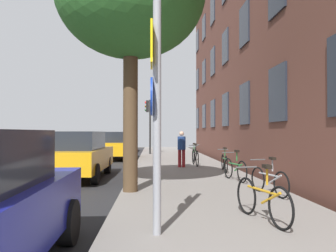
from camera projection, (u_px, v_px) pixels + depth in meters
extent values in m
plane|color=#332D28|center=(104.00, 168.00, 15.50)|extent=(41.80, 41.80, 0.00)
cube|color=#232326|center=(57.00, 168.00, 15.41)|extent=(7.00, 38.00, 0.01)
cube|color=gray|center=(181.00, 166.00, 15.66)|extent=(4.20, 38.00, 0.12)
cube|color=#1E232D|center=(277.00, 94.00, 9.96)|extent=(0.06, 1.34, 1.63)
cube|color=#1E232D|center=(244.00, 104.00, 13.53)|extent=(0.06, 1.34, 1.63)
cube|color=#1E232D|center=(225.00, 110.00, 17.09)|extent=(0.06, 1.34, 1.63)
cube|color=#1E232D|center=(213.00, 114.00, 20.66)|extent=(0.06, 1.34, 1.63)
cube|color=#1E232D|center=(204.00, 116.00, 24.23)|extent=(0.06, 1.34, 1.63)
cube|color=#1E232D|center=(197.00, 118.00, 27.79)|extent=(0.06, 1.34, 1.63)
cube|color=#1E232D|center=(244.00, 25.00, 13.58)|extent=(0.06, 1.34, 1.63)
cube|color=#1E232D|center=(225.00, 47.00, 17.15)|extent=(0.06, 1.34, 1.63)
cube|color=#1E232D|center=(213.00, 62.00, 20.72)|extent=(0.06, 1.34, 1.63)
cube|color=#1E232D|center=(204.00, 72.00, 24.28)|extent=(0.06, 1.34, 1.63)
cube|color=#1E232D|center=(197.00, 80.00, 27.85)|extent=(0.06, 1.34, 1.63)
cube|color=#1E232D|center=(213.00, 10.00, 20.78)|extent=(0.06, 1.34, 1.63)
cube|color=#1E232D|center=(204.00, 28.00, 24.34)|extent=(0.06, 1.34, 1.63)
cube|color=#1E232D|center=(197.00, 41.00, 27.91)|extent=(0.06, 1.34, 1.63)
cube|color=#1E232D|center=(197.00, 3.00, 27.97)|extent=(0.06, 1.34, 1.63)
cylinder|color=gray|center=(157.00, 111.00, 5.00)|extent=(0.12, 0.12, 3.58)
cube|color=yellow|center=(152.00, 45.00, 5.01)|extent=(0.03, 0.60, 0.60)
cylinder|color=#14339E|center=(152.00, 97.00, 5.00)|extent=(0.03, 0.56, 0.56)
cylinder|color=black|center=(150.00, 127.00, 23.55)|extent=(0.12, 0.12, 3.72)
cube|color=black|center=(147.00, 106.00, 23.56)|extent=(0.20, 0.24, 0.80)
sphere|color=red|center=(146.00, 103.00, 23.56)|extent=(0.16, 0.16, 0.16)
sphere|color=#523707|center=(146.00, 106.00, 23.56)|extent=(0.16, 0.16, 0.16)
sphere|color=#083E11|center=(146.00, 110.00, 23.55)|extent=(0.16, 0.16, 0.16)
cylinder|color=#4C3823|center=(130.00, 115.00, 8.62)|extent=(0.37, 0.37, 3.84)
torus|color=black|center=(246.00, 196.00, 6.21)|extent=(0.19, 0.66, 0.67)
torus|color=black|center=(281.00, 208.00, 5.19)|extent=(0.19, 0.66, 0.67)
cylinder|color=#C68C19|center=(262.00, 190.00, 5.70)|extent=(0.25, 0.89, 0.04)
cylinder|color=#C68C19|center=(271.00, 198.00, 5.45)|extent=(0.17, 0.54, 0.29)
cylinder|color=#C68C19|center=(267.00, 176.00, 5.55)|extent=(0.04, 0.04, 0.28)
cube|color=black|center=(267.00, 166.00, 5.56)|extent=(0.10, 0.24, 0.06)
cylinder|color=#4C4C4C|center=(246.00, 167.00, 6.22)|extent=(0.42, 0.12, 0.03)
torus|color=black|center=(258.00, 179.00, 8.62)|extent=(0.18, 0.61, 0.61)
torus|color=black|center=(281.00, 185.00, 7.65)|extent=(0.18, 0.61, 0.61)
cylinder|color=#99999E|center=(269.00, 175.00, 8.14)|extent=(0.24, 0.84, 0.04)
cylinder|color=#99999E|center=(275.00, 179.00, 7.90)|extent=(0.16, 0.51, 0.28)
cylinder|color=#99999E|center=(272.00, 165.00, 8.00)|extent=(0.04, 0.04, 0.28)
cube|color=black|center=(272.00, 158.00, 8.00)|extent=(0.10, 0.24, 0.06)
cylinder|color=#4C4C4C|center=(258.00, 160.00, 8.63)|extent=(0.42, 0.13, 0.03)
torus|color=black|center=(228.00, 168.00, 11.01)|extent=(0.16, 0.65, 0.65)
torus|color=black|center=(242.00, 172.00, 10.03)|extent=(0.16, 0.65, 0.65)
cylinder|color=#267233|center=(235.00, 164.00, 10.53)|extent=(0.20, 0.85, 0.04)
cylinder|color=#267233|center=(238.00, 168.00, 10.28)|extent=(0.14, 0.52, 0.28)
cylinder|color=#267233|center=(237.00, 156.00, 10.38)|extent=(0.04, 0.04, 0.28)
cube|color=black|center=(237.00, 151.00, 10.39)|extent=(0.10, 0.24, 0.06)
cylinder|color=#4C4C4C|center=(228.00, 152.00, 11.02)|extent=(0.42, 0.11, 0.03)
torus|color=black|center=(223.00, 162.00, 13.43)|extent=(0.09, 0.63, 0.63)
torus|color=black|center=(226.00, 164.00, 12.43)|extent=(0.09, 0.63, 0.63)
cylinder|color=#267233|center=(224.00, 159.00, 12.93)|extent=(0.11, 0.85, 0.04)
cylinder|color=#267233|center=(225.00, 161.00, 12.68)|extent=(0.09, 0.51, 0.28)
cylinder|color=#267233|center=(225.00, 152.00, 12.79)|extent=(0.04, 0.04, 0.28)
cube|color=black|center=(225.00, 148.00, 12.79)|extent=(0.10, 0.24, 0.06)
cylinder|color=#4C4C4C|center=(223.00, 149.00, 13.43)|extent=(0.42, 0.06, 0.03)
torus|color=black|center=(193.00, 157.00, 15.82)|extent=(0.06, 0.70, 0.70)
torus|color=black|center=(197.00, 159.00, 14.76)|extent=(0.06, 0.70, 0.70)
cylinder|color=black|center=(195.00, 153.00, 15.29)|extent=(0.07, 0.91, 0.04)
cylinder|color=black|center=(196.00, 156.00, 15.03)|extent=(0.06, 0.55, 0.30)
cylinder|color=black|center=(196.00, 148.00, 15.14)|extent=(0.04, 0.04, 0.28)
cube|color=black|center=(196.00, 144.00, 15.14)|extent=(0.10, 0.24, 0.06)
cylinder|color=#4C4C4C|center=(193.00, 145.00, 15.83)|extent=(0.42, 0.04, 0.03)
torus|color=black|center=(195.00, 154.00, 18.19)|extent=(0.19, 0.63, 0.64)
torus|color=black|center=(193.00, 155.00, 17.21)|extent=(0.19, 0.63, 0.64)
cylinder|color=#267233|center=(194.00, 151.00, 17.70)|extent=(0.24, 0.84, 0.04)
cylinder|color=#267233|center=(194.00, 153.00, 17.46)|extent=(0.16, 0.51, 0.28)
cylinder|color=#267233|center=(194.00, 147.00, 17.56)|extent=(0.04, 0.04, 0.28)
cube|color=black|center=(194.00, 144.00, 17.56)|extent=(0.10, 0.24, 0.06)
cylinder|color=#4C4C4C|center=(195.00, 145.00, 18.20)|extent=(0.42, 0.13, 0.03)
cylinder|color=maroon|center=(180.00, 158.00, 14.56)|extent=(0.14, 0.14, 0.74)
cylinder|color=maroon|center=(184.00, 158.00, 14.57)|extent=(0.14, 0.14, 0.74)
cylinder|color=navy|center=(182.00, 143.00, 14.58)|extent=(0.46, 0.46, 0.56)
sphere|color=tan|center=(182.00, 134.00, 14.59)|extent=(0.20, 0.20, 0.20)
cylinder|color=black|center=(68.00, 222.00, 4.84)|extent=(0.22, 0.64, 0.64)
cube|color=orange|center=(79.00, 159.00, 11.84)|extent=(1.79, 4.49, 0.70)
cube|color=#1E232D|center=(78.00, 140.00, 11.63)|extent=(1.48, 2.52, 0.60)
cylinder|color=black|center=(67.00, 165.00, 13.22)|extent=(0.22, 0.64, 0.64)
cylinder|color=black|center=(107.00, 165.00, 13.29)|extent=(0.22, 0.64, 0.64)
cylinder|color=black|center=(44.00, 174.00, 10.37)|extent=(0.22, 0.64, 0.64)
cylinder|color=black|center=(95.00, 174.00, 10.44)|extent=(0.22, 0.64, 0.64)
cube|color=orange|center=(116.00, 148.00, 20.18)|extent=(1.99, 4.51, 0.70)
cube|color=#1E232D|center=(116.00, 137.00, 19.97)|extent=(1.64, 2.54, 0.60)
cylinder|color=black|center=(105.00, 152.00, 21.56)|extent=(0.22, 0.64, 0.64)
cylinder|color=black|center=(132.00, 152.00, 21.63)|extent=(0.22, 0.64, 0.64)
cylinder|color=black|center=(98.00, 156.00, 18.71)|extent=(0.22, 0.64, 0.64)
cylinder|color=black|center=(129.00, 155.00, 18.78)|extent=(0.22, 0.64, 0.64)
cube|color=red|center=(125.00, 143.00, 28.49)|extent=(1.81, 4.10, 0.70)
cube|color=#1E232D|center=(124.00, 136.00, 28.30)|extent=(1.51, 2.30, 0.60)
cylinder|color=black|center=(117.00, 147.00, 29.75)|extent=(0.22, 0.64, 0.64)
cylinder|color=black|center=(135.00, 147.00, 29.82)|extent=(0.22, 0.64, 0.64)
cylinder|color=black|center=(113.00, 148.00, 27.15)|extent=(0.22, 0.64, 0.64)
cylinder|color=black|center=(133.00, 148.00, 27.22)|extent=(0.22, 0.64, 0.64)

